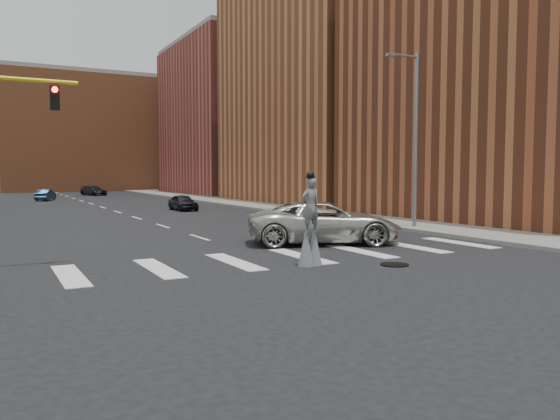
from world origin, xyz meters
The scene contains 13 objects.
ground_plane centered at (0.00, 0.00, 0.00)m, with size 160.00×160.00×0.00m, color black.
sidewalk_right centered at (12.50, 25.00, 0.09)m, with size 5.00×90.00×0.18m, color slate.
manhole centered at (3.00, -2.00, 0.02)m, with size 0.90×0.90×0.04m, color black.
building_near centered at (22.00, 8.00, 11.00)m, with size 16.00×20.00×22.00m, color brown.
building_mid centered at (22.00, 30.00, 12.00)m, with size 16.00×22.00×24.00m, color #B15F37.
building_far centered at (22.00, 54.00, 10.00)m, with size 16.00×22.00×20.00m, color #A4463C.
building_backdrop centered at (6.00, 78.00, 9.00)m, with size 26.00×14.00×18.00m, color #B15F37.
streetlight centered at (10.90, 6.00, 4.90)m, with size 2.05×0.20×9.00m.
stilt_performer centered at (0.58, -0.77, 1.20)m, with size 0.84×0.55×3.00m.
suv_crossing centered at (3.91, 3.60, 0.88)m, with size 2.93×6.36×1.77m, color #B9B5AE.
car_near centered at (4.85, 25.31, 0.63)m, with size 1.48×3.68×1.25m, color black.
car_mid centered at (-3.25, 46.04, 0.58)m, with size 1.24×3.55×1.17m, color #152C49.
car_far centered at (3.30, 56.88, 0.61)m, with size 1.71×4.21×1.22m, color black.
Camera 1 is at (-8.40, -15.55, 2.99)m, focal length 35.00 mm.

